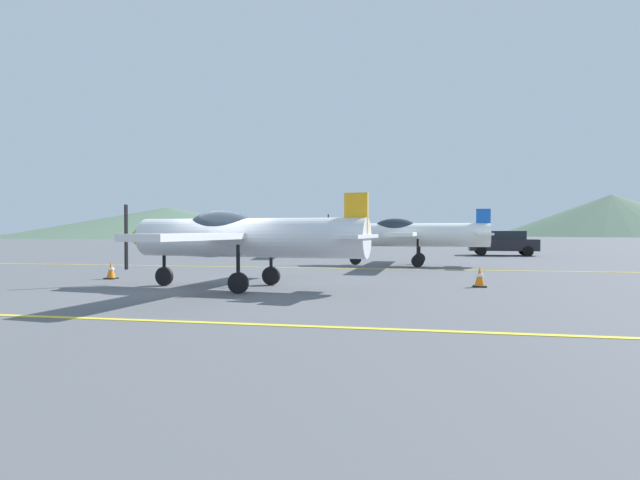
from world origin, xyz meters
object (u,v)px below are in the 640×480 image
object	(u,v)px
airplane_far	(292,233)
traffic_cone_front	(480,277)
traffic_cone_side	(111,270)
car_sedan	(503,243)
airplane_near	(240,236)
airplane_mid	(408,234)

from	to	relation	value
airplane_far	traffic_cone_front	world-z (taller)	airplane_far
traffic_cone_front	traffic_cone_side	xyz separation A→B (m)	(-11.94, 0.21, 0.00)
airplane_far	car_sedan	bearing A→B (deg)	10.84
airplane_far	traffic_cone_side	xyz separation A→B (m)	(-2.08, -16.87, -1.19)
airplane_near	airplane_far	xyz separation A→B (m)	(-3.17, 18.73, 0.00)
airplane_near	traffic_cone_side	world-z (taller)	airplane_near
airplane_near	airplane_far	size ratio (longest dim) A/B	1.00
airplane_near	traffic_cone_front	bearing A→B (deg)	13.86
traffic_cone_side	airplane_far	bearing A→B (deg)	82.97
airplane_mid	airplane_far	xyz separation A→B (m)	(-7.67, 8.34, 0.00)
car_sedan	airplane_mid	bearing A→B (deg)	-118.80
airplane_far	traffic_cone_front	bearing A→B (deg)	-60.00
airplane_near	car_sedan	distance (m)	23.81
airplane_far	car_sedan	size ratio (longest dim) A/B	2.00
airplane_far	airplane_mid	bearing A→B (deg)	-47.38
car_sedan	traffic_cone_front	size ratio (longest dim) A/B	7.41
airplane_near	airplane_mid	distance (m)	11.33
airplane_mid	car_sedan	world-z (taller)	airplane_mid
traffic_cone_front	traffic_cone_side	world-z (taller)	same
airplane_far	car_sedan	xyz separation A→B (m)	(13.69, 2.62, -0.63)
traffic_cone_side	airplane_mid	bearing A→B (deg)	41.21
traffic_cone_side	airplane_near	bearing A→B (deg)	-19.48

